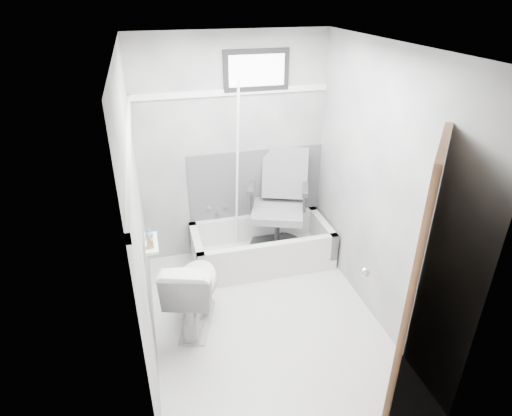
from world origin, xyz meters
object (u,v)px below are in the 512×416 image
object	(u,v)px
door	(477,308)
soap_bottle_a	(150,242)
office_chair	(278,205)
toilet	(194,289)
bathtub	(262,245)
soap_bottle_b	(149,233)

from	to	relation	value
door	soap_bottle_a	xyz separation A→B (m)	(-1.92, 1.35, -0.03)
office_chair	door	world-z (taller)	door
toilet	soap_bottle_a	xyz separation A→B (m)	(-0.32, -0.07, 0.59)
bathtub	soap_bottle_a	distance (m)	1.63
soap_bottle_a	door	bearing A→B (deg)	-35.20
toilet	soap_bottle_a	size ratio (longest dim) A/B	6.83
door	soap_bottle_a	size ratio (longest dim) A/B	17.89
bathtub	door	distance (m)	2.47
door	bathtub	bearing A→B (deg)	109.03
office_chair	soap_bottle_a	xyz separation A→B (m)	(-1.34, -0.89, 0.29)
door	soap_bottle_b	bearing A→B (deg)	142.10
office_chair	toilet	bearing A→B (deg)	-121.06
soap_bottle_b	bathtub	bearing A→B (deg)	31.72
door	soap_bottle_b	size ratio (longest dim) A/B	23.10
toilet	soap_bottle_a	bearing A→B (deg)	31.20
bathtub	office_chair	bearing A→B (deg)	9.34
soap_bottle_a	soap_bottle_b	world-z (taller)	soap_bottle_a
office_chair	soap_bottle_a	size ratio (longest dim) A/B	9.91
bathtub	door	xyz separation A→B (m)	(0.76, -2.21, 0.79)
toilet	soap_bottle_b	distance (m)	0.67
bathtub	soap_bottle_b	world-z (taller)	soap_bottle_b
bathtub	soap_bottle_b	size ratio (longest dim) A/B	17.33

